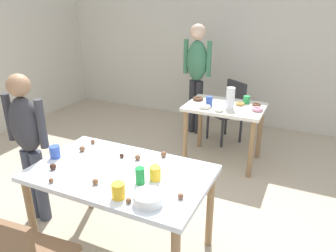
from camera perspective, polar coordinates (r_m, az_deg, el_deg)
ground_plane at (r=3.01m, az=-4.06°, el=-19.04°), size 6.40×6.40×0.00m
wall_back at (r=5.34m, az=12.83°, el=14.17°), size 6.40×0.10×2.60m
dining_table_near at (r=2.53m, az=-8.40°, el=-9.67°), size 1.36×0.83×0.75m
dining_table_far at (r=4.01m, az=10.02°, el=1.89°), size 0.93×0.67×0.75m
chair_far_table at (r=4.70m, az=10.89°, el=3.21°), size 0.56×0.56×0.87m
person_girl_near at (r=3.05m, az=-23.65°, el=-2.02°), size 0.45×0.20×1.40m
person_adult_far at (r=4.77m, az=5.14°, el=9.96°), size 0.46×0.25×1.63m
mixing_bowl at (r=2.10m, az=-3.53°, el=-12.69°), size 0.20×0.20×0.07m
soda_can at (r=2.28m, az=-5.00°, el=-8.80°), size 0.07×0.07×0.12m
fork_near at (r=2.40m, az=1.46°, el=-8.71°), size 0.17×0.02×0.01m
cup_near_0 at (r=2.32m, az=-2.30°, el=-8.42°), size 0.08×0.08×0.10m
cup_near_1 at (r=2.78m, az=-19.48°, el=-4.37°), size 0.08×0.08×0.10m
cup_near_2 at (r=2.15m, az=-8.83°, el=-11.29°), size 0.09×0.09×0.11m
cake_ball_0 at (r=2.14m, az=2.25°, el=-12.36°), size 0.04×0.04×0.04m
cake_ball_1 at (r=2.45m, az=-20.07°, el=-9.06°), size 0.04×0.04×0.04m
cake_ball_2 at (r=2.96m, az=-13.23°, el=-2.72°), size 0.04×0.04×0.04m
cake_ball_3 at (r=2.66m, az=-8.24°, el=-5.23°), size 0.04×0.04×0.04m
cake_ball_4 at (r=2.65m, az=-0.79°, el=-5.03°), size 0.05×0.05×0.05m
cake_ball_5 at (r=2.34m, az=-12.80°, el=-9.63°), size 0.04×0.04×0.04m
cake_ball_6 at (r=2.61m, az=-5.42°, el=-5.58°), size 0.05×0.05×0.05m
cake_ball_7 at (r=2.83m, az=-15.03°, el=-3.93°), size 0.05×0.05×0.05m
cake_ball_8 at (r=2.61m, az=-19.79°, el=-6.80°), size 0.05×0.05×0.05m
cake_ball_9 at (r=2.46m, az=-2.37°, el=-7.27°), size 0.05×0.05×0.05m
cake_ball_10 at (r=2.11m, az=-7.03°, el=-13.05°), size 0.04×0.04×0.04m
pitcher_far at (r=3.84m, az=11.02°, el=4.93°), size 0.10×0.10×0.25m
cup_far_0 at (r=3.91m, az=7.34°, el=4.41°), size 0.08×0.08×0.12m
cup_far_1 at (r=4.10m, az=13.78°, el=4.59°), size 0.08×0.08×0.09m
donut_far_0 at (r=4.01m, az=12.67°, el=3.88°), size 0.11×0.11×0.03m
donut_far_1 at (r=3.85m, az=15.59°, el=2.90°), size 0.13×0.13×0.04m
donut_far_2 at (r=3.74m, az=9.08°, el=2.81°), size 0.11×0.11×0.03m
donut_far_3 at (r=4.12m, az=5.37°, el=4.86°), size 0.13×0.13×0.04m
donut_far_4 at (r=3.83m, az=6.53°, el=3.47°), size 0.14×0.14×0.04m
donut_far_5 at (r=4.03m, az=15.47°, el=3.69°), size 0.10×0.10×0.03m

